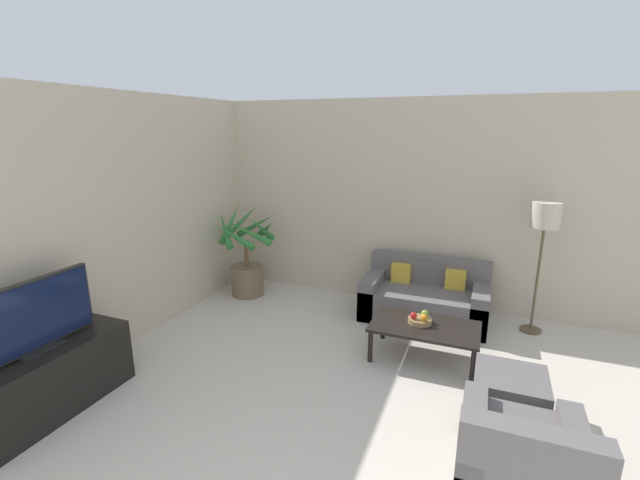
{
  "coord_description": "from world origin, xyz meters",
  "views": [
    {
      "loc": [
        0.33,
        0.17,
        2.32
      ],
      "look_at": [
        -1.54,
        4.84,
        1.0
      ],
      "focal_mm": 24.0,
      "sensor_mm": 36.0,
      "label": 1
    }
  ],
  "objects_px": {
    "apple_green": "(425,314)",
    "armchair": "(521,467)",
    "apple_red": "(414,316)",
    "fruit_bowl": "(420,320)",
    "ottoman": "(509,396)",
    "sofa_loveseat": "(425,299)",
    "tv_console": "(45,381)",
    "television": "(33,317)",
    "potted_palm": "(247,261)",
    "orange_fruit": "(424,318)",
    "coffee_table": "(425,329)",
    "floor_lamp": "(545,223)"
  },
  "relations": [
    {
      "from": "armchair",
      "to": "ottoman",
      "type": "bearing_deg",
      "value": 92.8
    },
    {
      "from": "tv_console",
      "to": "apple_green",
      "type": "bearing_deg",
      "value": 37.82
    },
    {
      "from": "floor_lamp",
      "to": "fruit_bowl",
      "type": "bearing_deg",
      "value": -137.14
    },
    {
      "from": "apple_red",
      "to": "orange_fruit",
      "type": "relative_size",
      "value": 0.95
    },
    {
      "from": "coffee_table",
      "to": "fruit_bowl",
      "type": "distance_m",
      "value": 0.1
    },
    {
      "from": "coffee_table",
      "to": "apple_green",
      "type": "relative_size",
      "value": 14.1
    },
    {
      "from": "television",
      "to": "ottoman",
      "type": "bearing_deg",
      "value": 21.0
    },
    {
      "from": "sofa_loveseat",
      "to": "floor_lamp",
      "type": "bearing_deg",
      "value": 4.57
    },
    {
      "from": "sofa_loveseat",
      "to": "armchair",
      "type": "xyz_separation_m",
      "value": [
        0.98,
        -2.56,
        -0.0
      ]
    },
    {
      "from": "coffee_table",
      "to": "apple_green",
      "type": "xyz_separation_m",
      "value": [
        -0.02,
        0.09,
        0.13
      ]
    },
    {
      "from": "tv_console",
      "to": "sofa_loveseat",
      "type": "height_order",
      "value": "sofa_loveseat"
    },
    {
      "from": "television",
      "to": "ottoman",
      "type": "height_order",
      "value": "television"
    },
    {
      "from": "tv_console",
      "to": "ottoman",
      "type": "relative_size",
      "value": 2.46
    },
    {
      "from": "television",
      "to": "fruit_bowl",
      "type": "distance_m",
      "value": 3.47
    },
    {
      "from": "floor_lamp",
      "to": "armchair",
      "type": "relative_size",
      "value": 1.75
    },
    {
      "from": "ottoman",
      "to": "sofa_loveseat",
      "type": "bearing_deg",
      "value": 119.08
    },
    {
      "from": "sofa_loveseat",
      "to": "ottoman",
      "type": "xyz_separation_m",
      "value": [
        0.94,
        -1.69,
        -0.06
      ]
    },
    {
      "from": "television",
      "to": "apple_red",
      "type": "distance_m",
      "value": 3.39
    },
    {
      "from": "tv_console",
      "to": "armchair",
      "type": "xyz_separation_m",
      "value": [
        3.62,
        0.5,
        -0.04
      ]
    },
    {
      "from": "coffee_table",
      "to": "armchair",
      "type": "bearing_deg",
      "value": -61.78
    },
    {
      "from": "sofa_loveseat",
      "to": "floor_lamp",
      "type": "relative_size",
      "value": 0.98
    },
    {
      "from": "potted_palm",
      "to": "orange_fruit",
      "type": "distance_m",
      "value": 2.74
    },
    {
      "from": "sofa_loveseat",
      "to": "fruit_bowl",
      "type": "bearing_deg",
      "value": -84.88
    },
    {
      "from": "floor_lamp",
      "to": "fruit_bowl",
      "type": "relative_size",
      "value": 6.38
    },
    {
      "from": "coffee_table",
      "to": "television",
      "type": "bearing_deg",
      "value": -143.46
    },
    {
      "from": "sofa_loveseat",
      "to": "armchair",
      "type": "relative_size",
      "value": 1.71
    },
    {
      "from": "apple_red",
      "to": "tv_console",
      "type": "bearing_deg",
      "value": -142.31
    },
    {
      "from": "armchair",
      "to": "orange_fruit",
      "type": "bearing_deg",
      "value": 118.81
    },
    {
      "from": "television",
      "to": "sofa_loveseat",
      "type": "distance_m",
      "value": 4.09
    },
    {
      "from": "coffee_table",
      "to": "armchair",
      "type": "xyz_separation_m",
      "value": [
        0.84,
        -1.56,
        -0.08
      ]
    },
    {
      "from": "fruit_bowl",
      "to": "apple_green",
      "type": "distance_m",
      "value": 0.09
    },
    {
      "from": "fruit_bowl",
      "to": "armchair",
      "type": "height_order",
      "value": "armchair"
    },
    {
      "from": "apple_green",
      "to": "armchair",
      "type": "relative_size",
      "value": 0.09
    },
    {
      "from": "fruit_bowl",
      "to": "television",
      "type": "bearing_deg",
      "value": -142.36
    },
    {
      "from": "floor_lamp",
      "to": "apple_red",
      "type": "height_order",
      "value": "floor_lamp"
    },
    {
      "from": "apple_red",
      "to": "armchair",
      "type": "relative_size",
      "value": 0.08
    },
    {
      "from": "fruit_bowl",
      "to": "orange_fruit",
      "type": "bearing_deg",
      "value": -48.24
    },
    {
      "from": "armchair",
      "to": "coffee_table",
      "type": "bearing_deg",
      "value": 118.22
    },
    {
      "from": "tv_console",
      "to": "ottoman",
      "type": "height_order",
      "value": "tv_console"
    },
    {
      "from": "sofa_loveseat",
      "to": "apple_green",
      "type": "xyz_separation_m",
      "value": [
        0.13,
        -0.92,
        0.21
      ]
    },
    {
      "from": "apple_red",
      "to": "fruit_bowl",
      "type": "bearing_deg",
      "value": 33.88
    },
    {
      "from": "fruit_bowl",
      "to": "ottoman",
      "type": "bearing_deg",
      "value": -40.42
    },
    {
      "from": "armchair",
      "to": "apple_green",
      "type": "bearing_deg",
      "value": 117.45
    },
    {
      "from": "apple_green",
      "to": "armchair",
      "type": "xyz_separation_m",
      "value": [
        0.85,
        -1.65,
        -0.21
      ]
    },
    {
      "from": "coffee_table",
      "to": "floor_lamp",
      "type": "bearing_deg",
      "value": 45.41
    },
    {
      "from": "orange_fruit",
      "to": "potted_palm",
      "type": "bearing_deg",
      "value": 161.63
    },
    {
      "from": "potted_palm",
      "to": "apple_red",
      "type": "height_order",
      "value": "potted_palm"
    },
    {
      "from": "potted_palm",
      "to": "sofa_loveseat",
      "type": "xyz_separation_m",
      "value": [
        2.47,
        0.15,
        -0.25
      ]
    },
    {
      "from": "ottoman",
      "to": "potted_palm",
      "type": "bearing_deg",
      "value": 155.72
    },
    {
      "from": "armchair",
      "to": "television",
      "type": "bearing_deg",
      "value": -172.07
    }
  ]
}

